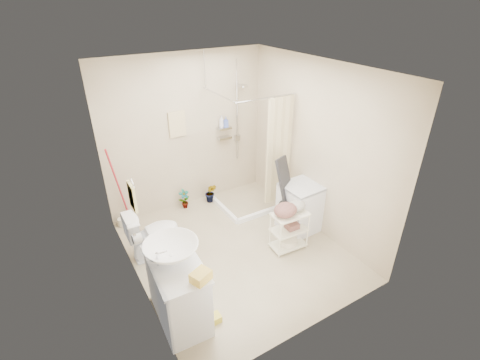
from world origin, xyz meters
The scene contains 23 objects.
floor centered at (0.00, 0.00, 0.00)m, with size 3.20×3.20×0.00m, color #B7AA89.
ceiling centered at (0.00, 0.00, 2.60)m, with size 2.80×3.20×0.04m, color silver.
wall_back centered at (0.00, 1.60, 1.30)m, with size 2.80×0.04×2.60m, color beige.
wall_front centered at (0.00, -1.60, 1.30)m, with size 2.80×0.04×2.60m, color beige.
wall_left centered at (-1.40, 0.00, 1.30)m, with size 0.04×3.20×2.60m, color beige.
wall_right centered at (1.40, 0.00, 1.30)m, with size 0.04×3.20×2.60m, color beige.
vanity centered at (-1.16, -0.70, 0.41)m, with size 0.52×0.93×0.82m, color silver.
sink centered at (-1.16, -0.62, 0.92)m, with size 0.60×0.60×0.21m, color white.
counter_basket centered at (-1.03, -1.08, 0.87)m, with size 0.19×0.15×0.11m, color gold.
floor_basket centered at (-0.86, -0.97, 0.06)m, with size 0.23×0.18×0.12m, color yellow.
toilet centered at (-1.04, 0.53, 0.37)m, with size 0.41×0.73×0.74m, color white.
mop centered at (-1.28, 1.47, 0.71)m, with size 0.13×0.13×1.41m, color #AB1F2C, non-canonical shape.
potted_plant_a centered at (-0.19, 1.44, 0.18)m, with size 0.19×0.13×0.36m, color brown.
potted_plant_b centered at (0.30, 1.39, 0.19)m, with size 0.20×0.17×0.37m, color #9B472E.
hanging_towel centered at (-0.15, 1.58, 1.50)m, with size 0.28×0.03×0.42m, color beige.
towel_ring centered at (-1.38, -0.20, 1.47)m, with size 0.04×0.22×0.34m, color #FDF29B, non-canonical shape.
tp_holder centered at (-1.36, 0.05, 0.72)m, with size 0.08×0.12×0.14m, color silver, non-canonical shape.
shower centered at (0.85, 1.05, 1.05)m, with size 1.10×1.10×2.10m, color white, non-canonical shape.
shampoo_bottle_a centered at (0.63, 1.54, 1.42)m, with size 0.08×0.08×0.21m, color silver.
shampoo_bottle_b centered at (0.71, 1.52, 1.41)m, with size 0.08×0.08×0.17m, color #485CAC.
washing_machine centered at (1.14, -0.05, 0.39)m, with size 0.53×0.55×0.78m, color silver.
laundry_rack centered at (0.70, -0.34, 0.36)m, with size 0.52×0.30×0.71m, color white, non-canonical shape.
ironing_board centered at (0.96, 0.05, 0.62)m, with size 0.35×0.10×1.24m, color black, non-canonical shape.
Camera 1 is at (-2.03, -3.49, 3.36)m, focal length 26.00 mm.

